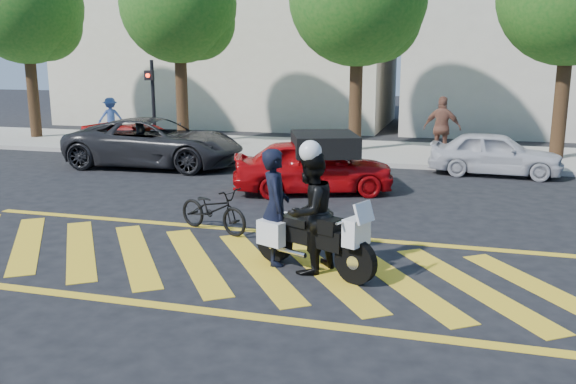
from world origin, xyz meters
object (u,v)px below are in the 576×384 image
(officer_moto, at_px, (310,212))
(parked_mid_right, at_px, (495,153))
(parked_mid_left, at_px, (155,142))
(officer_bike, at_px, (275,207))
(red_convertible, at_px, (313,166))
(police_motorcycle, at_px, (311,238))
(bicycle, at_px, (213,209))
(parked_left, at_px, (146,143))

(officer_moto, bearing_deg, parked_mid_right, -174.46)
(officer_moto, bearing_deg, parked_mid_left, -114.71)
(officer_bike, relative_size, parked_mid_left, 0.35)
(red_convertible, bearing_deg, officer_moto, 173.10)
(officer_bike, relative_size, police_motorcycle, 0.88)
(bicycle, height_order, police_motorcycle, police_motorcycle)
(bicycle, distance_m, parked_mid_left, 7.62)
(parked_left, bearing_deg, police_motorcycle, -132.43)
(parked_left, xyz_separation_m, parked_mid_left, (0.77, -0.84, 0.16))
(parked_mid_left, bearing_deg, red_convertible, -114.85)
(officer_bike, xyz_separation_m, police_motorcycle, (0.65, -0.22, -0.40))
(parked_mid_right, bearing_deg, police_motorcycle, 163.95)
(bicycle, distance_m, police_motorcycle, 2.86)
(officer_bike, distance_m, police_motorcycle, 0.79)
(officer_bike, height_order, bicycle, officer_bike)
(bicycle, bearing_deg, parked_left, 58.41)
(bicycle, xyz_separation_m, parked_mid_right, (5.46, 7.56, 0.18))
(officer_bike, height_order, officer_moto, officer_moto)
(officer_bike, height_order, parked_mid_left, officer_bike)
(police_motorcycle, height_order, red_convertible, red_convertible)
(police_motorcycle, height_order, parked_left, parked_left)
(red_convertible, height_order, parked_mid_left, parked_mid_left)
(parked_mid_left, distance_m, parked_mid_right, 10.03)
(police_motorcycle, xyz_separation_m, parked_mid_right, (3.12, 9.21, 0.07))
(bicycle, height_order, parked_left, parked_left)
(officer_moto, xyz_separation_m, red_convertible, (-1.29, 5.55, -0.28))
(officer_bike, distance_m, red_convertible, 5.37)
(officer_moto, height_order, parked_mid_right, officer_moto)
(officer_moto, height_order, parked_left, officer_moto)
(officer_bike, distance_m, officer_moto, 0.67)
(bicycle, relative_size, officer_moto, 0.87)
(officer_moto, relative_size, parked_mid_right, 0.52)
(police_motorcycle, height_order, parked_mid_right, parked_mid_right)
(officer_moto, bearing_deg, police_motorcycle, 153.57)
(officer_bike, xyz_separation_m, red_convertible, (-0.66, 5.32, -0.27))
(bicycle, xyz_separation_m, officer_moto, (2.31, -1.67, 0.52))
(police_motorcycle, relative_size, parked_left, 0.53)
(officer_bike, bearing_deg, bicycle, 27.65)
(officer_bike, xyz_separation_m, officer_moto, (0.63, -0.24, 0.01))
(bicycle, relative_size, parked_mid_left, 0.31)
(officer_moto, xyz_separation_m, parked_mid_right, (3.14, 9.22, -0.34))
(police_motorcycle, distance_m, officer_moto, 0.41)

